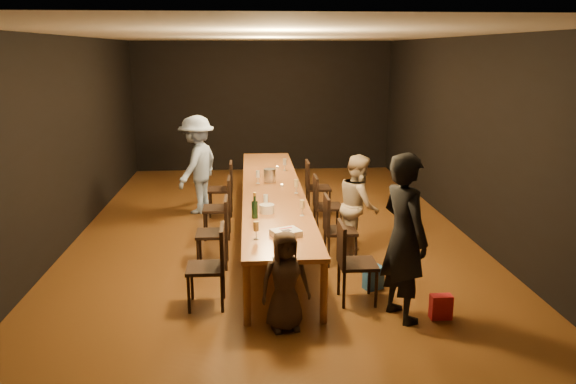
{
  "coord_description": "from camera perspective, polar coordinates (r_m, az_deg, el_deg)",
  "views": [
    {
      "loc": [
        -0.36,
        -8.26,
        2.79
      ],
      "look_at": [
        0.15,
        -1.21,
        1.0
      ],
      "focal_mm": 35.0,
      "sensor_mm": 36.0,
      "label": 1
    }
  ],
  "objects": [
    {
      "name": "wineglass_1",
      "position": [
        7.1,
        1.44,
        -1.62
      ],
      "size": [
        0.06,
        0.06,
        0.21
      ],
      "primitive_type": null,
      "color": "beige",
      "rests_on": "table"
    },
    {
      "name": "chair_left_2",
      "position": [
        8.59,
        -7.24,
        -1.6
      ],
      "size": [
        0.42,
        0.42,
        0.93
      ],
      "primitive_type": null,
      "rotation": [
        0.0,
        0.0,
        1.57
      ],
      "color": "black",
      "rests_on": "ground"
    },
    {
      "name": "room_shell",
      "position": [
        8.3,
        -1.64,
        9.28
      ],
      "size": [
        6.04,
        10.04,
        3.02
      ],
      "color": "black",
      "rests_on": "ground"
    },
    {
      "name": "child",
      "position": [
        5.75,
        -0.31,
        -9.02
      ],
      "size": [
        0.56,
        0.42,
        1.05
      ],
      "primitive_type": "imported",
      "rotation": [
        0.0,
        0.0,
        0.19
      ],
      "color": "#3C2D22",
      "rests_on": "ground"
    },
    {
      "name": "chair_left_0",
      "position": [
        6.32,
        -8.35,
        -7.52
      ],
      "size": [
        0.42,
        0.42,
        0.93
      ],
      "primitive_type": null,
      "rotation": [
        0.0,
        0.0,
        1.57
      ],
      "color": "black",
      "rests_on": "ground"
    },
    {
      "name": "chair_right_0",
      "position": [
        6.42,
        7.09,
        -7.14
      ],
      "size": [
        0.42,
        0.42,
        0.93
      ],
      "primitive_type": null,
      "rotation": [
        0.0,
        0.0,
        -1.57
      ],
      "color": "black",
      "rests_on": "ground"
    },
    {
      "name": "tealight_near",
      "position": [
        6.44,
        0.63,
        -4.1
      ],
      "size": [
        0.05,
        0.05,
        0.03
      ],
      "primitive_type": "cylinder",
      "color": "#B2B7B2",
      "rests_on": "table"
    },
    {
      "name": "birthday_cake",
      "position": [
        6.35,
        -0.21,
        -4.18
      ],
      "size": [
        0.38,
        0.35,
        0.07
      ],
      "rotation": [
        0.0,
        0.0,
        0.38
      ],
      "color": "white",
      "rests_on": "table"
    },
    {
      "name": "woman_birthday",
      "position": [
        5.97,
        11.72,
        -4.54
      ],
      "size": [
        0.63,
        0.77,
        1.8
      ],
      "primitive_type": "imported",
      "rotation": [
        0.0,
        0.0,
        1.93
      ],
      "color": "black",
      "rests_on": "ground"
    },
    {
      "name": "chair_right_2",
      "position": [
        8.66,
        4.06,
        -1.38
      ],
      "size": [
        0.42,
        0.42,
        0.93
      ],
      "primitive_type": null,
      "rotation": [
        0.0,
        0.0,
        -1.57
      ],
      "color": "black",
      "rests_on": "ground"
    },
    {
      "name": "ground",
      "position": [
        8.72,
        -1.54,
        -4.44
      ],
      "size": [
        10.0,
        10.0,
        0.0
      ],
      "primitive_type": "plane",
      "color": "#4B2612",
      "rests_on": "ground"
    },
    {
      "name": "chair_right_1",
      "position": [
        7.53,
        5.35,
        -3.83
      ],
      "size": [
        0.42,
        0.42,
        0.93
      ],
      "primitive_type": null,
      "rotation": [
        0.0,
        0.0,
        -1.57
      ],
      "color": "black",
      "rests_on": "ground"
    },
    {
      "name": "wineglass_3",
      "position": [
        8.21,
        0.84,
        0.57
      ],
      "size": [
        0.06,
        0.06,
        0.21
      ],
      "primitive_type": null,
      "color": "beige",
      "rests_on": "table"
    },
    {
      "name": "chair_right_3",
      "position": [
        9.81,
        3.08,
        0.5
      ],
      "size": [
        0.42,
        0.42,
        0.93
      ],
      "primitive_type": null,
      "rotation": [
        0.0,
        0.0,
        -1.57
      ],
      "color": "black",
      "rests_on": "ground"
    },
    {
      "name": "man_blue",
      "position": [
        9.9,
        -9.2,
        2.76
      ],
      "size": [
        1.01,
        1.26,
        1.71
      ],
      "primitive_type": "imported",
      "rotation": [
        0.0,
        0.0,
        -1.97
      ],
      "color": "#93AFE3",
      "rests_on": "ground"
    },
    {
      "name": "gift_bag_red",
      "position": [
        6.32,
        15.27,
        -11.19
      ],
      "size": [
        0.23,
        0.13,
        0.27
      ],
      "primitive_type": "cube",
      "rotation": [
        0.0,
        0.0,
        0.01
      ],
      "color": "red",
      "rests_on": "ground"
    },
    {
      "name": "champagne_bottle",
      "position": [
        6.99,
        -3.4,
        -1.38
      ],
      "size": [
        0.09,
        0.09,
        0.33
      ],
      "primitive_type": null,
      "rotation": [
        0.0,
        0.0,
        -0.12
      ],
      "color": "black",
      "rests_on": "table"
    },
    {
      "name": "wineglass_0",
      "position": [
        6.23,
        -3.25,
        -3.91
      ],
      "size": [
        0.06,
        0.06,
        0.21
      ],
      "primitive_type": null,
      "color": "beige",
      "rests_on": "table"
    },
    {
      "name": "chair_left_1",
      "position": [
        7.45,
        -7.71,
        -4.11
      ],
      "size": [
        0.42,
        0.42,
        0.93
      ],
      "primitive_type": null,
      "rotation": [
        0.0,
        0.0,
        1.57
      ],
      "color": "black",
      "rests_on": "ground"
    },
    {
      "name": "plate_stack",
      "position": [
        7.24,
        -2.17,
        -1.7
      ],
      "size": [
        0.24,
        0.24,
        0.11
      ],
      "primitive_type": "cylinder",
      "rotation": [
        0.0,
        0.0,
        -0.31
      ],
      "color": "white",
      "rests_on": "table"
    },
    {
      "name": "wineglass_5",
      "position": [
        9.78,
        -0.34,
        2.8
      ],
      "size": [
        0.06,
        0.06,
        0.21
      ],
      "primitive_type": null,
      "color": "silver",
      "rests_on": "table"
    },
    {
      "name": "wineglass_4",
      "position": [
        8.83,
        -3.08,
        1.53
      ],
      "size": [
        0.06,
        0.06,
        0.21
      ],
      "primitive_type": null,
      "color": "silver",
      "rests_on": "table"
    },
    {
      "name": "tealight_far",
      "position": [
        9.99,
        -1.11,
        2.53
      ],
      "size": [
        0.05,
        0.05,
        0.03
      ],
      "primitive_type": "cylinder",
      "color": "#B2B7B2",
      "rests_on": "table"
    },
    {
      "name": "tealight_mid",
      "position": [
        8.65,
        -0.63,
        0.67
      ],
      "size": [
        0.05,
        0.05,
        0.03
      ],
      "primitive_type": "cylinder",
      "color": "#B2B7B2",
      "rests_on": "table"
    },
    {
      "name": "wineglass_2",
      "position": [
        7.36,
        -2.28,
        -1.04
      ],
      "size": [
        0.06,
        0.06,
        0.21
      ],
      "primitive_type": null,
      "color": "silver",
      "rests_on": "table"
    },
    {
      "name": "table",
      "position": [
        8.52,
        -1.58,
        0.03
      ],
      "size": [
        0.9,
        6.0,
        0.75
      ],
      "color": "brown",
      "rests_on": "ground"
    },
    {
      "name": "ice_bucket",
      "position": [
        8.94,
        -1.88,
        1.71
      ],
      "size": [
        0.21,
        0.21,
        0.21
      ],
      "primitive_type": "cylinder",
      "rotation": [
        0.0,
        0.0,
        -0.1
      ],
      "color": "silver",
      "rests_on": "table"
    },
    {
      "name": "gift_bag_blue",
      "position": [
        6.88,
        8.66,
        -8.61
      ],
      "size": [
        0.26,
        0.23,
        0.28
      ],
      "primitive_type": "cube",
      "rotation": [
        0.0,
        0.0,
        0.42
      ],
      "color": "#2967B4",
      "rests_on": "ground"
    },
    {
      "name": "chair_left_3",
      "position": [
        9.75,
        -6.88,
        0.32
      ],
      "size": [
        0.42,
        0.42,
        0.93
      ],
      "primitive_type": null,
      "rotation": [
        0.0,
        0.0,
        1.57
      ],
      "color": "black",
      "rests_on": "ground"
    },
    {
      "name": "woman_tan",
      "position": [
        7.82,
        7.17,
        -1.33
      ],
      "size": [
        0.57,
        0.71,
        1.42
      ],
      "primitive_type": "imported",
      "rotation": [
        0.0,
        0.0,
        1.53
      ],
      "color": "#C9B197",
      "rests_on": "ground"
    }
  ]
}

